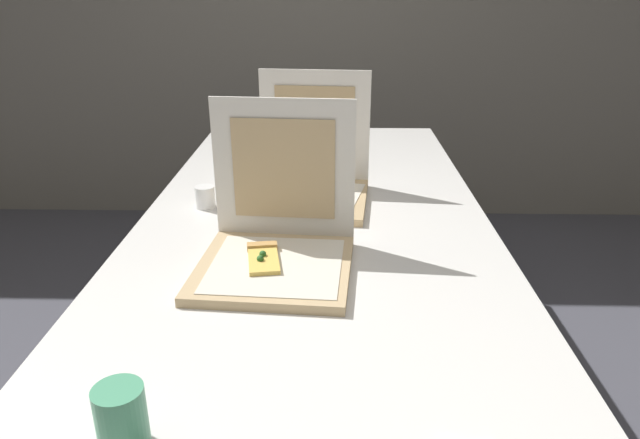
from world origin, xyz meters
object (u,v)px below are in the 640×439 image
object	(u,v)px
pizza_box_middle	(310,182)
cup_white_far	(252,168)
table	(314,232)
cup_white_mid	(205,197)
pizza_box_front	(276,245)
cup_printed_front	(122,419)

from	to	relation	value
pizza_box_middle	cup_white_far	size ratio (longest dim) A/B	5.87
table	pizza_box_middle	world-z (taller)	pizza_box_middle
cup_white_mid	pizza_box_front	bearing A→B (deg)	-56.81
cup_white_mid	cup_white_far	bearing A→B (deg)	70.81
table	cup_white_far	distance (m)	0.42
pizza_box_middle	cup_white_far	world-z (taller)	pizza_box_middle
table	pizza_box_middle	distance (m)	0.18
pizza_box_front	table	bearing A→B (deg)	79.75
table	pizza_box_middle	size ratio (longest dim) A/B	5.68
table	cup_white_mid	bearing A→B (deg)	167.58
table	pizza_box_front	xyz separation A→B (m)	(-0.08, -0.30, 0.10)
cup_white_far	cup_printed_front	distance (m)	1.23
table	cup_printed_front	xyz separation A→B (m)	(-0.24, -0.88, 0.10)
pizza_box_front	pizza_box_middle	xyz separation A→B (m)	(0.06, 0.45, 0.00)
table	cup_white_far	size ratio (longest dim) A/B	33.38
cup_white_far	cup_white_mid	xyz separation A→B (m)	(-0.10, -0.28, 0.00)
pizza_box_front	cup_white_far	size ratio (longest dim) A/B	5.80
cup_white_far	cup_white_mid	world-z (taller)	same
table	cup_white_far	bearing A→B (deg)	122.14
pizza_box_front	cup_printed_front	world-z (taller)	pizza_box_front
table	cup_white_mid	world-z (taller)	cup_white_mid
pizza_box_middle	cup_printed_front	size ratio (longest dim) A/B	3.71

